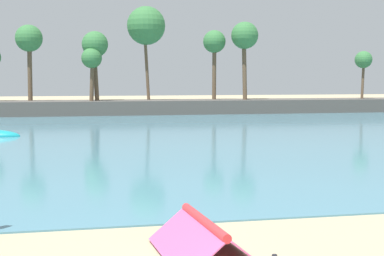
{
  "coord_description": "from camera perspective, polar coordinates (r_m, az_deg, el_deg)",
  "views": [
    {
      "loc": [
        -1.6,
        -8.47,
        4.53
      ],
      "look_at": [
        2.18,
        11.56,
        2.58
      ],
      "focal_mm": 48.49,
      "sensor_mm": 36.0,
      "label": 1
    }
  ],
  "objects": [
    {
      "name": "folded_kite",
      "position": [
        13.45,
        1.36,
        -11.36
      ],
      "size": [
        2.56,
        3.53,
        0.98
      ],
      "color": "#EA5693",
      "rests_on": "ground"
    },
    {
      "name": "palm_headland",
      "position": [
        66.06,
        -8.9,
        4.42
      ],
      "size": [
        81.44,
        6.67,
        13.74
      ],
      "color": "#514C47",
      "rests_on": "ground"
    },
    {
      "name": "sea",
      "position": [
        60.89,
        -9.16,
        1.15
      ],
      "size": [
        220.0,
        90.34,
        0.06
      ],
      "primitive_type": "cube",
      "color": "teal",
      "rests_on": "ground"
    }
  ]
}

